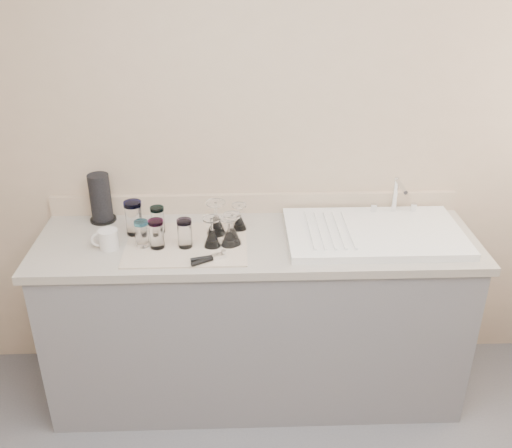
{
  "coord_description": "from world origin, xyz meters",
  "views": [
    {
      "loc": [
        -0.08,
        -1.15,
        2.17
      ],
      "look_at": [
        -0.01,
        1.15,
        1.0
      ],
      "focal_mm": 40.0,
      "sensor_mm": 36.0,
      "label": 1
    }
  ],
  "objects_px": {
    "can_opener": "(208,259)",
    "tumbler_teal": "(134,218)",
    "goblet_front_left": "(212,236)",
    "goblet_front_right": "(232,234)",
    "sink_unit": "(374,232)",
    "goblet_extra": "(229,236)",
    "paper_towel_roll": "(101,199)",
    "tumbler_cyan": "(158,220)",
    "goblet_back_left": "(216,223)",
    "tumbler_lavender": "(185,233)",
    "white_mug": "(108,239)",
    "tumbler_blue": "(157,234)",
    "tumbler_magenta": "(142,234)",
    "goblet_back_right": "(239,221)"
  },
  "relations": [
    {
      "from": "tumbler_teal",
      "to": "can_opener",
      "type": "height_order",
      "value": "tumbler_teal"
    },
    {
      "from": "tumbler_teal",
      "to": "can_opener",
      "type": "bearing_deg",
      "value": -36.74
    },
    {
      "from": "goblet_back_left",
      "to": "goblet_extra",
      "type": "relative_size",
      "value": 1.19
    },
    {
      "from": "tumbler_magenta",
      "to": "goblet_front_left",
      "type": "bearing_deg",
      "value": -1.72
    },
    {
      "from": "tumbler_cyan",
      "to": "goblet_back_left",
      "type": "relative_size",
      "value": 0.8
    },
    {
      "from": "tumbler_blue",
      "to": "can_opener",
      "type": "xyz_separation_m",
      "value": [
        0.23,
        -0.13,
        -0.06
      ]
    },
    {
      "from": "sink_unit",
      "to": "goblet_extra",
      "type": "xyz_separation_m",
      "value": [
        -0.68,
        -0.08,
        0.03
      ]
    },
    {
      "from": "tumbler_cyan",
      "to": "tumbler_lavender",
      "type": "xyz_separation_m",
      "value": [
        0.14,
        -0.14,
        0.0
      ]
    },
    {
      "from": "tumbler_lavender",
      "to": "goblet_extra",
      "type": "relative_size",
      "value": 0.98
    },
    {
      "from": "paper_towel_roll",
      "to": "tumbler_cyan",
      "type": "bearing_deg",
      "value": -27.43
    },
    {
      "from": "goblet_front_right",
      "to": "white_mug",
      "type": "height_order",
      "value": "goblet_front_right"
    },
    {
      "from": "white_mug",
      "to": "goblet_extra",
      "type": "bearing_deg",
      "value": -0.21
    },
    {
      "from": "goblet_front_right",
      "to": "tumbler_lavender",
      "type": "bearing_deg",
      "value": -173.91
    },
    {
      "from": "tumbler_cyan",
      "to": "can_opener",
      "type": "distance_m",
      "value": 0.37
    },
    {
      "from": "tumbler_cyan",
      "to": "white_mug",
      "type": "distance_m",
      "value": 0.25
    },
    {
      "from": "tumbler_teal",
      "to": "goblet_back_left",
      "type": "relative_size",
      "value": 1.01
    },
    {
      "from": "white_mug",
      "to": "goblet_front_left",
      "type": "bearing_deg",
      "value": -0.97
    },
    {
      "from": "tumbler_blue",
      "to": "goblet_front_left",
      "type": "xyz_separation_m",
      "value": [
        0.25,
        0.01,
        -0.02
      ]
    },
    {
      "from": "goblet_back_right",
      "to": "paper_towel_roll",
      "type": "height_order",
      "value": "paper_towel_roll"
    },
    {
      "from": "tumbler_cyan",
      "to": "tumbler_blue",
      "type": "height_order",
      "value": "tumbler_blue"
    },
    {
      "from": "tumbler_cyan",
      "to": "tumbler_magenta",
      "type": "relative_size",
      "value": 1.05
    },
    {
      "from": "goblet_front_right",
      "to": "goblet_back_right",
      "type": "bearing_deg",
      "value": 77.5
    },
    {
      "from": "tumbler_blue",
      "to": "tumbler_lavender",
      "type": "xyz_separation_m",
      "value": [
        0.13,
        0.0,
        -0.0
      ]
    },
    {
      "from": "can_opener",
      "to": "tumbler_teal",
      "type": "bearing_deg",
      "value": 143.26
    },
    {
      "from": "tumbler_lavender",
      "to": "paper_towel_roll",
      "type": "distance_m",
      "value": 0.53
    },
    {
      "from": "goblet_back_left",
      "to": "goblet_front_right",
      "type": "distance_m",
      "value": 0.13
    },
    {
      "from": "tumbler_teal",
      "to": "tumbler_blue",
      "type": "distance_m",
      "value": 0.19
    },
    {
      "from": "can_opener",
      "to": "sink_unit",
      "type": "bearing_deg",
      "value": 15.6
    },
    {
      "from": "tumbler_cyan",
      "to": "goblet_extra",
      "type": "relative_size",
      "value": 0.95
    },
    {
      "from": "sink_unit",
      "to": "tumbler_magenta",
      "type": "height_order",
      "value": "sink_unit"
    },
    {
      "from": "goblet_front_left",
      "to": "goblet_front_right",
      "type": "bearing_deg",
      "value": 12.25
    },
    {
      "from": "sink_unit",
      "to": "tumbler_blue",
      "type": "bearing_deg",
      "value": -174.99
    },
    {
      "from": "sink_unit",
      "to": "goblet_front_right",
      "type": "bearing_deg",
      "value": -174.66
    },
    {
      "from": "tumbler_blue",
      "to": "tumbler_lavender",
      "type": "bearing_deg",
      "value": 1.44
    },
    {
      "from": "sink_unit",
      "to": "paper_towel_roll",
      "type": "distance_m",
      "value": 1.33
    },
    {
      "from": "tumbler_magenta",
      "to": "tumbler_teal",
      "type": "bearing_deg",
      "value": 113.42
    },
    {
      "from": "tumbler_cyan",
      "to": "paper_towel_roll",
      "type": "height_order",
      "value": "paper_towel_roll"
    },
    {
      "from": "tumbler_cyan",
      "to": "white_mug",
      "type": "bearing_deg",
      "value": -147.51
    },
    {
      "from": "goblet_extra",
      "to": "white_mug",
      "type": "relative_size",
      "value": 1.06
    },
    {
      "from": "goblet_extra",
      "to": "goblet_back_left",
      "type": "bearing_deg",
      "value": 118.25
    },
    {
      "from": "sink_unit",
      "to": "goblet_front_left",
      "type": "xyz_separation_m",
      "value": [
        -0.76,
        -0.08,
        0.04
      ]
    },
    {
      "from": "sink_unit",
      "to": "white_mug",
      "type": "relative_size",
      "value": 6.4
    },
    {
      "from": "tumbler_lavender",
      "to": "paper_towel_roll",
      "type": "bearing_deg",
      "value": 145.46
    },
    {
      "from": "tumbler_lavender",
      "to": "goblet_front_left",
      "type": "bearing_deg",
      "value": 1.32
    },
    {
      "from": "tumbler_blue",
      "to": "white_mug",
      "type": "relative_size",
      "value": 1.06
    },
    {
      "from": "tumbler_magenta",
      "to": "tumbler_blue",
      "type": "distance_m",
      "value": 0.07
    },
    {
      "from": "tumbler_lavender",
      "to": "can_opener",
      "type": "distance_m",
      "value": 0.18
    },
    {
      "from": "tumbler_magenta",
      "to": "goblet_extra",
      "type": "relative_size",
      "value": 0.91
    },
    {
      "from": "tumbler_teal",
      "to": "tumbler_lavender",
      "type": "relative_size",
      "value": 1.22
    },
    {
      "from": "tumbler_teal",
      "to": "tumbler_blue",
      "type": "xyz_separation_m",
      "value": [
        0.12,
        -0.14,
        -0.01
      ]
    }
  ]
}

